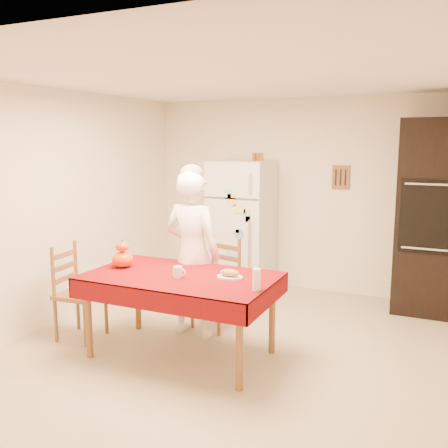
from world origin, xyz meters
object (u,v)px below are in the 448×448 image
Objects in this scene: chair_far at (220,279)px; pumpkin_lower at (123,259)px; chair_left at (75,288)px; wine_glass at (257,279)px; coffee_mug at (178,272)px; bread_plate at (230,277)px; refrigerator at (242,226)px; seated_woman at (193,254)px; dining_table at (181,282)px; oven_cabinet at (430,217)px.

pumpkin_lower is at bearing -113.89° from chair_far.
chair_far is 1.48m from chair_left.
pumpkin_lower is at bearing 173.73° from wine_glass.
bread_plate is (0.43, 0.17, -0.04)m from coffee_mug.
chair_far is 5.40× the size of wine_glass.
seated_woman is at bearing -84.37° from refrigerator.
pumpkin_lower is 1.43m from wine_glass.
chair_far is at bearing 51.95° from pumpkin_lower.
chair_far is at bearing 121.03° from bread_plate.
chair_left is at bearing -177.03° from dining_table.
chair_far reaches higher than wine_glass.
pumpkin_lower is at bearing -139.67° from oven_cabinet.
oven_cabinet is at bearing 49.90° from coffee_mug.
refrigerator is at bearing 117.12° from chair_far.
bread_plate is (-0.34, 0.23, -0.08)m from wine_glass.
seated_woman reaches higher than pumpkin_lower.
oven_cabinet is at bearing 54.59° from bread_plate.
refrigerator is 1.02× the size of seated_woman.
refrigerator is 2.21m from dining_table.
seated_woman is at bearing -99.86° from chair_far.
wine_glass is at bearing -97.60° from chair_left.
refrigerator is at bearing 109.90° from bread_plate.
pumpkin_lower is at bearing -98.61° from refrigerator.
bread_plate is (0.59, -0.42, -0.06)m from seated_woman.
oven_cabinet reaches higher than seated_woman.
seated_woman is (-0.15, -0.33, 0.33)m from chair_far.
wine_glass is (0.77, -0.06, 0.04)m from coffee_mug.
wine_glass is at bearing -6.27° from pumpkin_lower.
chair_far is 3.96× the size of bread_plate.
refrigerator reaches higher than pumpkin_lower.
dining_table is at bearing 169.71° from wine_glass.
wine_glass is 0.42m from bread_plate.
chair_left reaches higher than dining_table.
wine_glass is at bearing -116.49° from oven_cabinet.
dining_table is 0.46m from bread_plate.
oven_cabinet is 2.49m from chair_far.
dining_table is at bearing -81.82° from refrigerator.
seated_woman reaches higher than chair_left.
chair_far is at bearing 91.32° from coffee_mug.
coffee_mug is at bearing -77.62° from dining_table.
seated_woman is (0.17, -1.68, -0.01)m from refrigerator.
chair_far reaches higher than pumpkin_lower.
coffee_mug is 0.67m from pumpkin_lower.
refrigerator is 2.57m from wine_glass.
oven_cabinet is at bearing 1.18° from refrigerator.
pumpkin_lower is at bearing -87.22° from chair_left.
wine_glass is (0.79, -0.97, 0.34)m from chair_far.
wine_glass reaches higher than coffee_mug.
seated_woman reaches higher than coffee_mug.
wine_glass is (1.43, -0.16, 0.01)m from pumpkin_lower.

